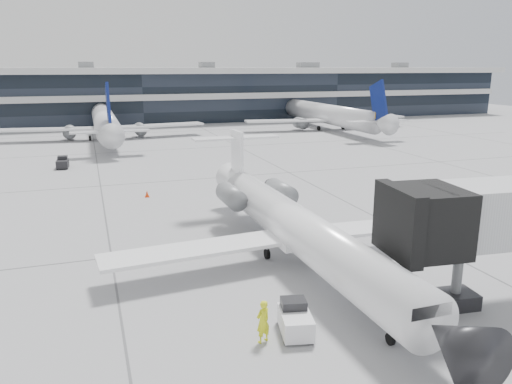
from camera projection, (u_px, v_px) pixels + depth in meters
name	position (u px, v px, depth m)	size (l,w,h in m)	color
ground	(265.00, 240.00, 33.74)	(220.00, 220.00, 0.00)	gray
terminal	(137.00, 97.00, 107.83)	(170.00, 22.00, 10.00)	black
bg_jet_center	(106.00, 138.00, 81.77)	(32.00, 40.00, 9.60)	silver
bg_jet_right	(326.00, 129.00, 94.21)	(32.00, 40.00, 9.60)	silver
regional_jet	(296.00, 226.00, 29.42)	(22.79, 28.35, 6.56)	white
ramp_worker	(263.00, 321.00, 21.03)	(0.69, 0.46, 1.90)	#E8F219
baggage_tug	(295.00, 320.00, 21.85)	(1.71, 2.40, 1.39)	white
traffic_cone	(147.00, 194.00, 44.78)	(0.50, 0.50, 0.61)	red
far_tug	(63.00, 163.00, 57.50)	(1.40, 2.21, 1.35)	black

